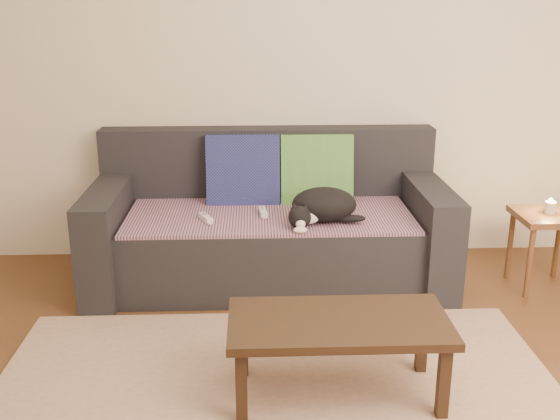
{
  "coord_description": "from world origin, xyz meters",
  "views": [
    {
      "loc": [
        -0.09,
        -2.17,
        1.63
      ],
      "look_at": [
        0.05,
        1.2,
        0.55
      ],
      "focal_mm": 42.0,
      "sensor_mm": 36.0,
      "label": 1
    }
  ],
  "objects": [
    {
      "name": "cushion_green",
      "position": [
        0.3,
        1.74,
        0.63
      ],
      "size": [
        0.44,
        0.18,
        0.46
      ],
      "primitive_type": "cube",
      "rotation": [
        -0.17,
        0.0,
        0.0
      ],
      "color": "#0C4E4B",
      "rests_on": "throw_blanket"
    },
    {
      "name": "coffee_table",
      "position": [
        0.26,
        0.27,
        0.32
      ],
      "size": [
        0.92,
        0.46,
        0.37
      ],
      "color": "black",
      "rests_on": "rug"
    },
    {
      "name": "cat",
      "position": [
        0.29,
        1.32,
        0.53
      ],
      "size": [
        0.45,
        0.37,
        0.19
      ],
      "rotation": [
        0.0,
        0.0,
        0.13
      ],
      "color": "black",
      "rests_on": "throw_blanket"
    },
    {
      "name": "rug",
      "position": [
        0.0,
        0.15,
        0.01
      ],
      "size": [
        2.5,
        1.8,
        0.01
      ],
      "primitive_type": "cube",
      "color": "tan",
      "rests_on": "ground"
    },
    {
      "name": "back_wall",
      "position": [
        0.0,
        2.0,
        1.3
      ],
      "size": [
        4.5,
        0.04,
        2.6
      ],
      "primitive_type": "cube",
      "color": "beige",
      "rests_on": "ground"
    },
    {
      "name": "wii_remote_a",
      "position": [
        -0.37,
        1.37,
        0.46
      ],
      "size": [
        0.09,
        0.15,
        0.03
      ],
      "primitive_type": "cube",
      "rotation": [
        0.0,
        0.0,
        1.99
      ],
      "color": "white",
      "rests_on": "throw_blanket"
    },
    {
      "name": "side_table",
      "position": [
        1.62,
        1.36,
        0.38
      ],
      "size": [
        0.37,
        0.37,
        0.46
      ],
      "color": "brown",
      "rests_on": "ground"
    },
    {
      "name": "candle",
      "position": [
        1.62,
        1.36,
        0.5
      ],
      "size": [
        0.06,
        0.06,
        0.09
      ],
      "color": "beige",
      "rests_on": "side_table"
    },
    {
      "name": "throw_blanket",
      "position": [
        0.0,
        1.48,
        0.43
      ],
      "size": [
        1.66,
        0.74,
        0.02
      ],
      "primitive_type": "cube",
      "color": "#3D2647",
      "rests_on": "sofa"
    },
    {
      "name": "sofa",
      "position": [
        0.0,
        1.57,
        0.31
      ],
      "size": [
        2.1,
        0.94,
        0.87
      ],
      "color": "#232328",
      "rests_on": "ground"
    },
    {
      "name": "wii_remote_b",
      "position": [
        -0.04,
        1.46,
        0.46
      ],
      "size": [
        0.05,
        0.15,
        0.03
      ],
      "primitive_type": "cube",
      "rotation": [
        0.0,
        0.0,
        1.68
      ],
      "color": "white",
      "rests_on": "throw_blanket"
    },
    {
      "name": "cushion_navy",
      "position": [
        -0.16,
        1.74,
        0.63
      ],
      "size": [
        0.45,
        0.2,
        0.46
      ],
      "primitive_type": "cube",
      "rotation": [
        -0.2,
        0.0,
        0.0
      ],
      "color": "#0F1E43",
      "rests_on": "throw_blanket"
    }
  ]
}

